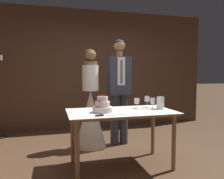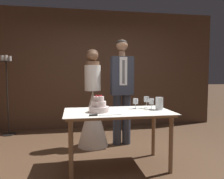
# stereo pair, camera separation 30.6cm
# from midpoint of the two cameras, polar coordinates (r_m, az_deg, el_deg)

# --- Properties ---
(ground_plane) EXTENTS (40.00, 40.00, 0.00)m
(ground_plane) POSITION_cam_midpoint_polar(r_m,az_deg,el_deg) (3.24, 1.03, -19.00)
(ground_plane) COLOR brown
(wall_back) EXTENTS (5.48, 0.12, 2.73)m
(wall_back) POSITION_cam_midpoint_polar(r_m,az_deg,el_deg) (5.19, -6.00, 5.18)
(wall_back) COLOR #513828
(wall_back) RESTS_ON ground_plane
(cake_table) EXTENTS (1.44, 0.80, 0.77)m
(cake_table) POSITION_cam_midpoint_polar(r_m,az_deg,el_deg) (2.98, -0.60, -7.31)
(cake_table) COLOR #8E6B4C
(cake_table) RESTS_ON ground_plane
(tiered_cake) EXTENTS (0.27, 0.27, 0.23)m
(tiered_cake) POSITION_cam_midpoint_polar(r_m,az_deg,el_deg) (2.86, -5.57, -4.44)
(tiered_cake) COLOR beige
(tiered_cake) RESTS_ON cake_table
(cake_knife) EXTENTS (0.40, 0.06, 0.02)m
(cake_knife) POSITION_cam_midpoint_polar(r_m,az_deg,el_deg) (2.63, -5.18, -6.74)
(cake_knife) COLOR silver
(cake_knife) RESTS_ON cake_table
(wine_glass_near) EXTENTS (0.07, 0.07, 0.17)m
(wine_glass_near) POSITION_cam_midpoint_polar(r_m,az_deg,el_deg) (3.24, 6.50, -2.55)
(wine_glass_near) COLOR silver
(wine_glass_near) RESTS_ON cake_table
(wine_glass_middle) EXTENTS (0.07, 0.07, 0.15)m
(wine_glass_middle) POSITION_cam_midpoint_polar(r_m,az_deg,el_deg) (3.17, 3.76, -3.15)
(wine_glass_middle) COLOR silver
(wine_glass_middle) RESTS_ON cake_table
(wine_glass_far) EXTENTS (0.07, 0.07, 0.16)m
(wine_glass_far) POSITION_cam_midpoint_polar(r_m,az_deg,el_deg) (3.15, 7.87, -3.16)
(wine_glass_far) COLOR silver
(wine_glass_far) RESTS_ON cake_table
(hurricane_candle) EXTENTS (0.11, 0.11, 0.18)m
(hurricane_candle) POSITION_cam_midpoint_polar(r_m,az_deg,el_deg) (3.15, 9.83, -3.55)
(hurricane_candle) COLOR silver
(hurricane_candle) RESTS_ON cake_table
(bride) EXTENTS (0.54, 0.54, 1.69)m
(bride) POSITION_cam_midpoint_polar(r_m,az_deg,el_deg) (3.84, -7.90, -5.65)
(bride) COLOR white
(bride) RESTS_ON ground_plane
(groom) EXTENTS (0.38, 0.25, 1.87)m
(groom) POSITION_cam_midpoint_polar(r_m,az_deg,el_deg) (3.89, -0.36, 0.67)
(groom) COLOR #333847
(groom) RESTS_ON ground_plane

